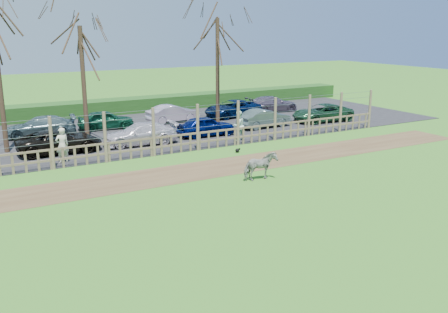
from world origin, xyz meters
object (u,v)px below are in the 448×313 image
crow (237,150)px  car_2 (59,141)px  car_3 (140,134)px  car_13 (272,104)px  visitor_b (238,126)px  car_11 (173,113)px  car_6 (322,113)px  car_5 (264,118)px  car_9 (40,127)px  tree_mid (82,55)px  car_4 (206,126)px  car_12 (233,108)px  tree_right (218,45)px  zebra (260,166)px  car_10 (106,120)px  visitor_a (62,145)px

crow → car_2: 9.33m
car_3 → car_13: (12.81, 5.57, 0.00)m
visitor_b → car_11: bearing=-97.8°
car_6 → car_5: bearing=-88.0°
car_6 → car_9: same height
tree_mid → car_4: tree_mid is taller
tree_mid → visitor_b: size_ratio=3.96×
car_12 → car_13: (3.81, 0.42, 0.00)m
tree_right → crow: (-2.90, -7.45, -5.13)m
tree_right → zebra: bearing=-110.6°
car_5 → car_11: bearing=39.8°
tree_mid → car_6: bearing=-8.5°
car_2 → car_5: size_ratio=1.19×
zebra → car_9: 15.28m
car_2 → car_13: bearing=-72.2°
visitor_b → car_9: (-9.81, 6.73, -0.26)m
car_9 → car_10: size_ratio=1.17×
car_6 → car_13: (-0.68, 5.10, 0.00)m
tree_mid → car_12: bearing=11.7°
visitor_a → car_11: size_ratio=0.47×
car_4 → car_10: (-4.65, 5.06, 0.00)m
car_4 → car_10: 6.87m
crow → car_13: 13.20m
crow → car_11: (0.45, 9.46, 0.52)m
car_3 → car_9: same height
car_10 → car_9: bearing=102.2°
visitor_b → car_3: (-5.32, 1.80, -0.26)m
car_4 → car_13: (8.55, 5.36, 0.00)m
tree_mid → car_4: 8.18m
car_5 → car_6: (4.71, -0.23, 0.00)m
tree_right → crow: size_ratio=25.41×
car_5 → car_11: same height
car_2 → car_12: size_ratio=1.00×
tree_mid → car_12: size_ratio=1.58×
car_6 → tree_mid: bearing=-93.7°
car_4 → car_9: same height
tree_mid → car_11: 8.20m
visitor_b → crow: 2.86m
car_5 → car_3: bearing=90.4°
crow → car_12: (5.14, 9.28, 0.52)m
zebra → car_9: size_ratio=0.35×
visitor_b → car_12: 7.87m
car_6 → car_12: 6.49m
car_5 → tree_right: bearing=33.6°
tree_right → car_6: size_ratio=1.70×
crow → car_9: 12.34m
visitor_b → car_9: visitor_b is taller
visitor_a → car_6: visitor_a is taller
zebra → car_11: car_11 is taller
tree_right → zebra: (-4.54, -12.11, -4.63)m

